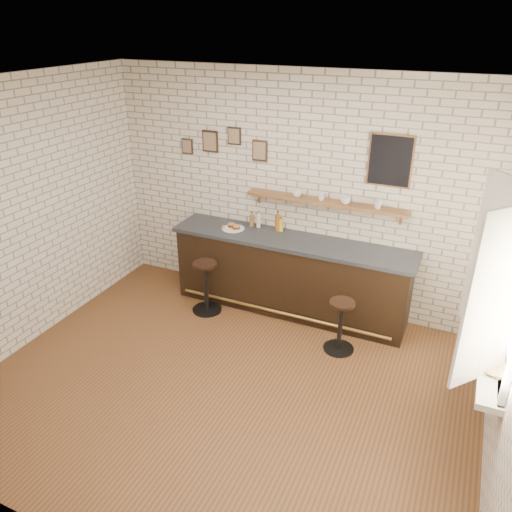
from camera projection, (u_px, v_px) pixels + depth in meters
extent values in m
plane|color=brown|center=(226.00, 385.00, 5.26)|extent=(5.00, 5.00, 0.00)
cube|color=black|center=(290.00, 277.00, 6.42)|extent=(3.00, 0.58, 0.96)
cube|color=#2D333A|center=(291.00, 241.00, 6.20)|extent=(3.10, 0.62, 0.05)
cylinder|color=olive|center=(280.00, 313.00, 6.32)|extent=(2.79, 0.04, 0.04)
cylinder|color=white|center=(233.00, 229.00, 6.48)|extent=(0.28, 0.28, 0.01)
cylinder|color=gold|center=(238.00, 228.00, 6.48)|extent=(0.05, 0.05, 0.00)
cylinder|color=gold|center=(234.00, 229.00, 6.46)|extent=(0.05, 0.05, 0.00)
cylinder|color=gold|center=(229.00, 225.00, 6.57)|extent=(0.06, 0.06, 0.00)
cylinder|color=gold|center=(237.00, 227.00, 6.50)|extent=(0.06, 0.06, 0.00)
cylinder|color=gold|center=(224.00, 228.00, 6.49)|extent=(0.06, 0.06, 0.00)
cylinder|color=gold|center=(238.00, 228.00, 6.47)|extent=(0.04, 0.04, 0.00)
cylinder|color=gold|center=(232.00, 230.00, 6.43)|extent=(0.05, 0.05, 0.00)
cylinder|color=gold|center=(223.00, 228.00, 6.47)|extent=(0.04, 0.04, 0.00)
cylinder|color=gold|center=(223.00, 226.00, 6.54)|extent=(0.05, 0.05, 0.00)
cylinder|color=gold|center=(235.00, 230.00, 6.42)|extent=(0.06, 0.06, 0.00)
cylinder|color=brown|center=(252.00, 221.00, 6.54)|extent=(0.06, 0.06, 0.15)
cylinder|color=brown|center=(252.00, 214.00, 6.50)|extent=(0.02, 0.02, 0.03)
cylinder|color=black|center=(252.00, 212.00, 6.49)|extent=(0.02, 0.02, 0.01)
cylinder|color=silver|center=(258.00, 221.00, 6.50)|extent=(0.06, 0.06, 0.17)
cylinder|color=silver|center=(258.00, 214.00, 6.46)|extent=(0.02, 0.02, 0.04)
cylinder|color=black|center=(258.00, 212.00, 6.45)|extent=(0.02, 0.02, 0.01)
cylinder|color=#9A5318|center=(278.00, 223.00, 6.40)|extent=(0.06, 0.06, 0.21)
cylinder|color=#9A5318|center=(278.00, 214.00, 6.34)|extent=(0.02, 0.02, 0.05)
cylinder|color=black|center=(278.00, 211.00, 6.33)|extent=(0.03, 0.03, 0.01)
cylinder|color=gold|center=(281.00, 226.00, 6.39)|extent=(0.06, 0.06, 0.14)
cylinder|color=gold|center=(281.00, 220.00, 6.36)|extent=(0.03, 0.03, 0.03)
cylinder|color=maroon|center=(281.00, 218.00, 6.35)|extent=(0.03, 0.03, 0.01)
cylinder|color=black|center=(207.00, 309.00, 6.60)|extent=(0.39, 0.39, 0.02)
cylinder|color=black|center=(206.00, 288.00, 6.45)|extent=(0.06, 0.06, 0.64)
cylinder|color=black|center=(205.00, 264.00, 6.30)|extent=(0.36, 0.36, 0.04)
cylinder|color=black|center=(338.00, 348.00, 5.83)|extent=(0.36, 0.36, 0.02)
cylinder|color=black|center=(340.00, 327.00, 5.70)|extent=(0.05, 0.05, 0.59)
cylinder|color=black|center=(342.00, 303.00, 5.56)|extent=(0.37, 0.37, 0.04)
cube|color=brown|center=(325.00, 202.00, 6.02)|extent=(2.00, 0.18, 0.04)
cube|color=brown|center=(259.00, 197.00, 6.45)|extent=(0.03, 0.04, 0.16)
cube|color=brown|center=(401.00, 218.00, 5.78)|extent=(0.03, 0.04, 0.16)
imported|color=white|center=(297.00, 193.00, 6.13)|extent=(0.15, 0.15, 0.09)
imported|color=white|center=(322.00, 197.00, 6.01)|extent=(0.13, 0.13, 0.09)
imported|color=white|center=(346.00, 200.00, 5.90)|extent=(0.16, 0.16, 0.09)
imported|color=white|center=(378.00, 204.00, 5.76)|extent=(0.14, 0.14, 0.10)
cube|color=black|center=(210.00, 141.00, 6.43)|extent=(0.22, 0.02, 0.28)
cube|color=black|center=(234.00, 136.00, 6.26)|extent=(0.18, 0.02, 0.22)
cube|color=black|center=(260.00, 151.00, 6.19)|extent=(0.20, 0.02, 0.26)
cube|color=black|center=(187.00, 146.00, 6.60)|extent=(0.16, 0.02, 0.20)
cube|color=black|center=(390.00, 161.00, 5.58)|extent=(0.46, 0.02, 0.56)
cube|color=white|center=(491.00, 359.00, 4.22)|extent=(0.20, 1.35, 0.06)
cube|color=white|center=(500.00, 361.00, 4.20)|extent=(0.05, 1.30, 0.06)
cube|color=white|center=(500.00, 297.00, 3.68)|extent=(0.40, 0.46, 1.46)
cube|color=white|center=(500.00, 263.00, 4.17)|extent=(0.40, 0.46, 1.46)
imported|color=tan|center=(489.00, 371.00, 4.02)|extent=(0.26, 0.28, 0.02)
imported|color=tan|center=(490.00, 366.00, 4.04)|extent=(0.20, 0.24, 0.02)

